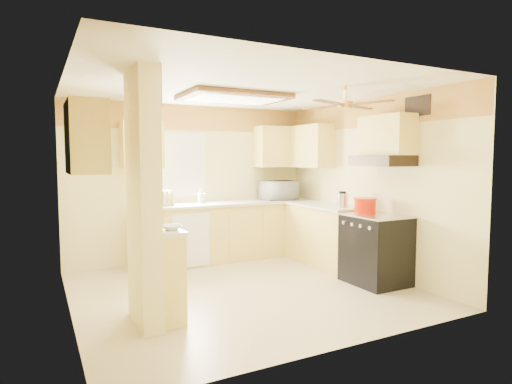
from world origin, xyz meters
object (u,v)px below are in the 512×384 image
kettle (342,200)px  microwave (279,190)px  bowl (171,227)px  dutch_oven (365,205)px  stove (376,249)px

kettle → microwave: bearing=98.3°
bowl → microwave: bearing=41.1°
microwave → kettle: 1.48m
microwave → dutch_oven: (0.23, -1.92, -0.08)m
stove → microwave: bearing=96.2°
dutch_oven → kettle: kettle is taller
microwave → bowl: 3.37m
bowl → dutch_oven: bearing=5.9°
stove → kettle: (-0.02, 0.68, 0.59)m
bowl → kettle: 2.85m
stove → microwave: (-0.23, 2.14, 0.64)m
microwave → dutch_oven: size_ratio=1.92×
bowl → dutch_oven: dutch_oven is taller
kettle → dutch_oven: bearing=-88.4°
microwave → kettle: size_ratio=2.45×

